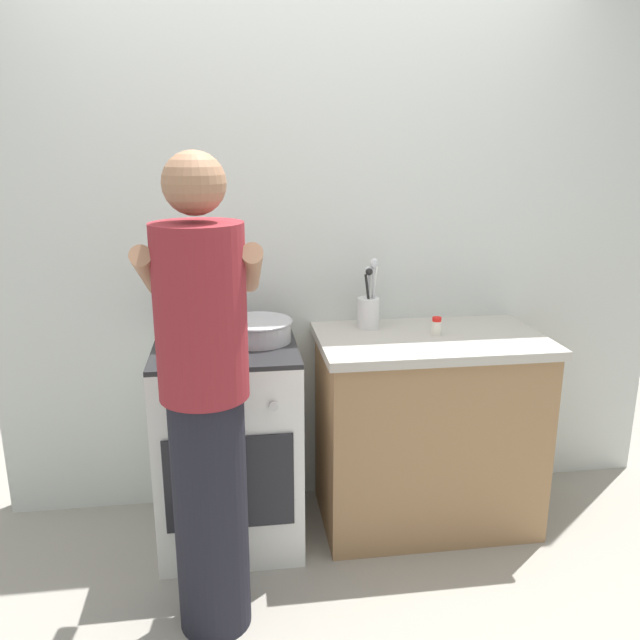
{
  "coord_description": "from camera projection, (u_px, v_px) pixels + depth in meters",
  "views": [
    {
      "loc": [
        -0.31,
        -2.44,
        1.72
      ],
      "look_at": [
        0.05,
        0.12,
        1.0
      ],
      "focal_mm": 35.81,
      "sensor_mm": 36.0,
      "label": 1
    }
  ],
  "objects": [
    {
      "name": "person",
      "position": [
        206.0,
        406.0,
        2.16
      ],
      "size": [
        0.41,
        0.5,
        1.7
      ],
      "color": "black",
      "rests_on": "ground"
    },
    {
      "name": "countertop",
      "position": [
        427.0,
        429.0,
        2.93
      ],
      "size": [
        1.0,
        0.6,
        0.9
      ],
      "color": "#99724C",
      "rests_on": "ground"
    },
    {
      "name": "stove_range",
      "position": [
        229.0,
        442.0,
        2.8
      ],
      "size": [
        0.6,
        0.62,
        0.9
      ],
      "color": "white",
      "rests_on": "ground"
    },
    {
      "name": "pot",
      "position": [
        190.0,
        335.0,
        2.63
      ],
      "size": [
        0.26,
        0.19,
        0.11
      ],
      "color": "#B2B2B7",
      "rests_on": "stove_range"
    },
    {
      "name": "ground",
      "position": [
        313.0,
        544.0,
        2.83
      ],
      "size": [
        6.0,
        6.0,
        0.0
      ],
      "primitive_type": "plane",
      "color": "gray"
    },
    {
      "name": "mixing_bowl",
      "position": [
        258.0,
        329.0,
        2.72
      ],
      "size": [
        0.3,
        0.3,
        0.09
      ],
      "color": "#B7B7BC",
      "rests_on": "stove_range"
    },
    {
      "name": "utensil_crock",
      "position": [
        369.0,
        307.0,
        2.9
      ],
      "size": [
        0.1,
        0.1,
        0.32
      ],
      "color": "silver",
      "rests_on": "countertop"
    },
    {
      "name": "spice_bottle",
      "position": [
        437.0,
        326.0,
        2.81
      ],
      "size": [
        0.04,
        0.04,
        0.08
      ],
      "color": "silver",
      "rests_on": "countertop"
    },
    {
      "name": "back_wall",
      "position": [
        340.0,
        246.0,
        3.0
      ],
      "size": [
        3.2,
        0.1,
        2.5
      ],
      "color": "silver",
      "rests_on": "ground"
    }
  ]
}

